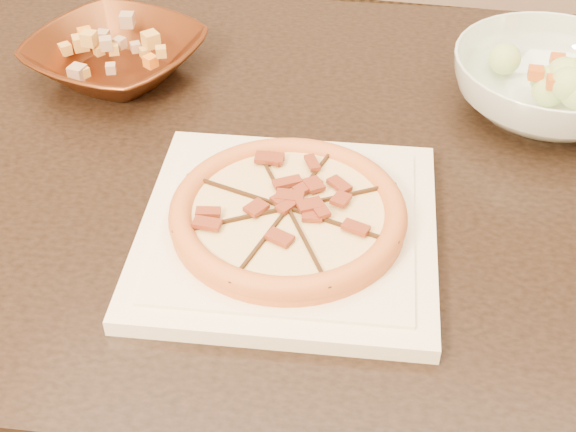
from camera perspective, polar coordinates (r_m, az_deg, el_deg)
name	(u,v)px	position (r m, az deg, el deg)	size (l,w,h in m)	color
dining_table	(239,220)	(1.04, -3.50, -0.28)	(1.33, 0.90, 0.75)	black
plate	(288,230)	(0.84, 0.00, -1.01)	(0.33, 0.33, 0.02)	#F4EBC4
pizza	(288,213)	(0.82, 0.00, 0.20)	(0.25, 0.25, 0.03)	#E06F41
bronze_bowl	(116,57)	(1.12, -12.12, 10.99)	(0.22, 0.22, 0.05)	brown
mixed_dish	(112,29)	(1.10, -12.43, 12.83)	(0.12, 0.11, 0.03)	tan
salad_bowl	(550,85)	(1.07, 18.12, 8.87)	(0.25, 0.25, 0.08)	silver
salad	(558,44)	(1.04, 18.65, 11.50)	(0.10, 0.12, 0.04)	#BDD475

